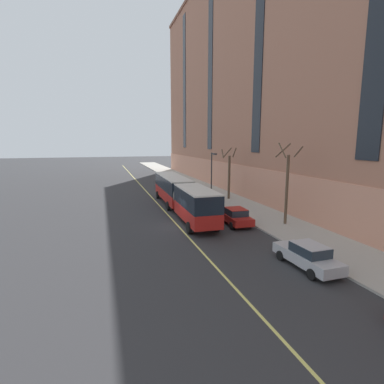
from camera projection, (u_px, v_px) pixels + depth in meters
The scene contains 13 objects.
ground_plane at pixel (183, 226), 27.18m from camera, with size 260.00×260.00×0.00m, color #303033.
sidewalk at pixel (255, 212), 32.54m from camera, with size 5.45×160.00×0.15m, color #ADA89E.
apartment_facade at pixel (356, 29), 29.12m from camera, with size 15.20×110.00×36.92m.
city_bus at pixel (180, 193), 32.81m from camera, with size 3.09×19.69×3.46m.
parked_car_red_0 at pixel (182, 186), 46.50m from camera, with size 2.00×4.53×1.56m.
parked_car_red_2 at pixel (235, 216), 27.72m from camera, with size 2.14×4.58×1.56m.
parked_car_navy_3 at pixel (205, 199), 35.74m from camera, with size 2.03×4.59×1.56m.
parked_car_silver_4 at pixel (307, 256), 18.15m from camera, with size 2.00×4.77×1.56m.
parked_car_champagne_6 at pixel (167, 178), 56.68m from camera, with size 1.99×4.68×1.56m.
street_tree_mid_block at pixel (287, 184), 27.01m from camera, with size 2.00×2.00×7.38m.
street_tree_far_uptown at pixel (229, 173), 39.19m from camera, with size 2.00×1.96×6.67m.
street_lamp at pixel (212, 171), 38.43m from camera, with size 0.36×1.48×6.07m.
lane_centerline at pixel (171, 219), 29.91m from camera, with size 0.16×140.00×0.01m, color #E0D66B.
Camera 1 is at (-6.78, -25.40, 7.64)m, focal length 28.00 mm.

